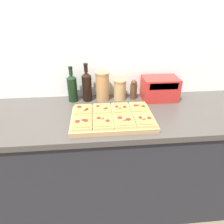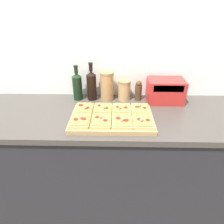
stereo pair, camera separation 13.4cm
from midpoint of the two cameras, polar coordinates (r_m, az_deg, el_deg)
wall_back at (r=1.64m, az=1.38°, el=16.80°), size 6.00×0.06×2.50m
kitchen_counter at (r=1.70m, az=1.04°, el=-13.59°), size 2.63×0.67×0.89m
cutting_board at (r=1.33m, az=2.85°, el=-2.03°), size 0.55×0.35×0.03m
pizza_slice_back_left at (r=1.40m, az=-5.31°, el=0.84°), size 0.12×0.15×0.05m
pizza_slice_back_midleft at (r=1.39m, az=0.11°, el=0.79°), size 0.12×0.15×0.05m
pizza_slice_back_midright at (r=1.39m, az=5.52°, el=0.71°), size 0.12×0.15×0.05m
pizza_slice_back_right at (r=1.41m, az=10.87°, el=0.67°), size 0.12×0.15×0.05m
pizza_slice_front_left at (r=1.26m, az=-6.11°, el=-2.68°), size 0.12×0.15×0.05m
pizza_slice_front_midleft at (r=1.25m, az=-0.08°, el=-2.77°), size 0.12×0.15×0.05m
pizza_slice_front_midright at (r=1.25m, az=5.99°, el=-2.83°), size 0.12×0.15×0.05m
pizza_slice_front_right at (r=1.27m, az=11.94°, el=-2.86°), size 0.12×0.15×0.05m
olive_oil_bottle at (r=1.62m, az=-7.53°, el=7.38°), size 0.08×0.08×0.28m
wine_bottle at (r=1.60m, az=-3.45°, el=7.70°), size 0.08×0.08×0.30m
grain_jar_tall at (r=1.60m, az=0.97°, el=7.40°), size 0.11×0.11×0.23m
grain_jar_short at (r=1.61m, az=5.92°, el=6.20°), size 0.10×0.10×0.16m
pepper_mill at (r=1.63m, az=9.90°, el=6.00°), size 0.06×0.06×0.16m
toaster_oven at (r=1.64m, az=17.26°, el=5.79°), size 0.30×0.19×0.18m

